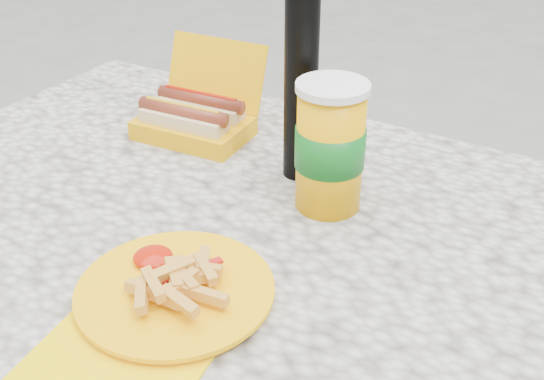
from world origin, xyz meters
The scene contains 4 objects.
picnic_table centered at (0.00, 0.00, 0.64)m, with size 1.20×0.80×0.75m.
hotdog_box centered at (-0.22, 0.19, 0.78)m, with size 0.20×0.18×0.15m.
fries_plate centered at (0.02, -0.19, 0.76)m, with size 0.24×0.33×0.05m.
soda_cup centered at (0.08, 0.10, 0.84)m, with size 0.10×0.10×0.19m.
Camera 1 is at (0.44, -0.66, 1.28)m, focal length 45.00 mm.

